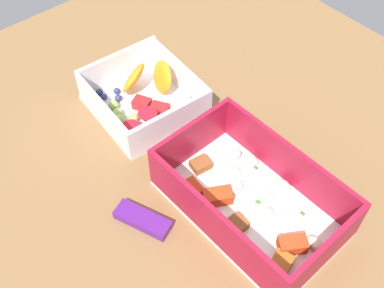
% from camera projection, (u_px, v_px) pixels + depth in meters
% --- Properties ---
extents(table_surface, '(0.80, 0.80, 0.02)m').
position_uv_depth(table_surface, '(189.00, 147.00, 0.65)').
color(table_surface, brown).
rests_on(table_surface, ground).
extents(pasta_container, '(0.22, 0.14, 0.07)m').
position_uv_depth(pasta_container, '(250.00, 199.00, 0.56)').
color(pasta_container, white).
rests_on(pasta_container, table_surface).
extents(fruit_bowl, '(0.16, 0.14, 0.06)m').
position_uv_depth(fruit_bowl, '(143.00, 98.00, 0.67)').
color(fruit_bowl, white).
rests_on(fruit_bowl, table_surface).
extents(candy_bar, '(0.07, 0.05, 0.01)m').
position_uv_depth(candy_bar, '(143.00, 220.00, 0.56)').
color(candy_bar, '#51197A').
rests_on(candy_bar, table_surface).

